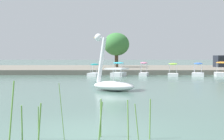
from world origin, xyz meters
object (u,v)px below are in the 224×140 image
pedal_boat_lime (174,72)px  pedal_boat_orange (223,72)px  pedal_boat_teal (95,73)px  pedal_boat_blue (199,72)px  pedal_boat_cyan (119,72)px  pedal_boat_pink (144,72)px  tree_broadleaf_right (117,44)px  swan_boat (113,81)px

pedal_boat_lime → pedal_boat_orange: pedal_boat_orange is taller
pedal_boat_teal → pedal_boat_blue: pedal_boat_blue is taller
pedal_boat_orange → pedal_boat_lime: bearing=-177.4°
pedal_boat_cyan → pedal_boat_lime: pedal_boat_cyan is taller
pedal_boat_pink → pedal_boat_blue: (6.00, -0.35, -0.07)m
tree_broadleaf_right → swan_boat: bearing=-91.4°
pedal_boat_blue → pedal_boat_orange: pedal_boat_orange is taller
pedal_boat_pink → tree_broadleaf_right: tree_broadleaf_right is taller
pedal_boat_pink → tree_broadleaf_right: size_ratio=0.33×
swan_boat → pedal_boat_cyan: swan_boat is taller
pedal_boat_cyan → pedal_boat_orange: size_ratio=1.03×
pedal_boat_teal → pedal_boat_lime: 8.73m
pedal_boat_pink → pedal_boat_orange: 8.76m
pedal_boat_teal → pedal_boat_lime: pedal_boat_lime is taller
tree_broadleaf_right → pedal_boat_orange: bearing=-49.7°
pedal_boat_pink → pedal_boat_blue: size_ratio=0.80×
pedal_boat_orange → tree_broadleaf_right: tree_broadleaf_right is taller
pedal_boat_teal → pedal_boat_blue: (11.53, -0.15, 0.03)m
pedal_boat_teal → pedal_boat_lime: (8.73, -0.20, 0.03)m
pedal_boat_cyan → pedal_boat_blue: pedal_boat_cyan is taller
pedal_boat_teal → pedal_boat_lime: bearing=-1.3°
pedal_boat_blue → pedal_boat_orange: bearing=4.2°
pedal_boat_lime → pedal_boat_orange: size_ratio=0.76×
swan_boat → pedal_boat_teal: (-1.96, 15.26, -0.22)m
tree_broadleaf_right → pedal_boat_cyan: bearing=-89.9°
pedal_boat_blue → pedal_boat_orange: (2.75, 0.20, 0.08)m
pedal_boat_cyan → pedal_boat_lime: (6.05, -0.12, -0.03)m
swan_boat → pedal_boat_blue: (9.56, 15.11, -0.19)m
pedal_boat_pink → pedal_boat_teal: bearing=-177.9°
pedal_boat_teal → pedal_boat_cyan: 2.68m
pedal_boat_cyan → pedal_boat_lime: size_ratio=1.35×
pedal_boat_teal → tree_broadleaf_right: size_ratio=0.41×
pedal_boat_teal → pedal_boat_pink: (5.52, 0.20, 0.10)m
pedal_boat_orange → pedal_boat_cyan: bearing=-179.4°
tree_broadleaf_right → pedal_boat_teal: bearing=-100.9°
pedal_boat_lime → pedal_boat_orange: bearing=2.6°
pedal_boat_orange → pedal_boat_teal: bearing=-179.8°
pedal_boat_blue → pedal_boat_lime: bearing=-179.0°
swan_boat → pedal_boat_pink: swan_boat is taller
pedal_boat_lime → tree_broadleaf_right: 15.67m
pedal_boat_orange → tree_broadleaf_right: 18.34m
pedal_boat_lime → tree_broadleaf_right: size_ratio=0.34×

